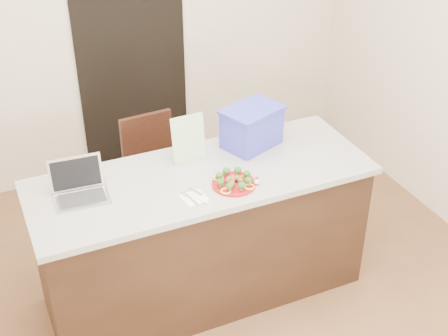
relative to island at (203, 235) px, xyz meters
name	(u,v)px	position (x,y,z in m)	size (l,w,h in m)	color
ground	(219,314)	(0.00, -0.25, -0.46)	(4.00, 4.00, 0.00)	brown
room_shell	(218,82)	(0.00, -0.25, 1.16)	(4.00, 4.00, 4.00)	white
doorway	(132,58)	(0.10, 1.73, 0.54)	(0.90, 0.02, 2.00)	black
island	(203,235)	(0.00, 0.00, 0.00)	(2.06, 0.76, 0.92)	black
plate	(234,184)	(0.13, -0.18, 0.47)	(0.26, 0.26, 0.02)	maroon
meatballs	(233,180)	(0.13, -0.17, 0.49)	(0.10, 0.09, 0.04)	brown
broccoli	(234,178)	(0.13, -0.18, 0.51)	(0.22, 0.22, 0.04)	#184412
pepper_rings	(234,182)	(0.13, -0.18, 0.48)	(0.22, 0.22, 0.01)	#F7FF1A
napkin	(194,198)	(-0.13, -0.21, 0.46)	(0.13, 0.13, 0.01)	silver
fork	(190,197)	(-0.15, -0.20, 0.47)	(0.04, 0.15, 0.00)	silver
knife	(200,197)	(-0.10, -0.23, 0.47)	(0.05, 0.18, 0.01)	white
yogurt_bottle	(257,183)	(0.24, -0.25, 0.48)	(0.03, 0.03, 0.06)	white
laptop	(79,186)	(-0.71, 0.09, 0.51)	(0.31, 0.25, 0.21)	#A8A7AC
leaflet	(188,139)	(-0.01, 0.18, 0.61)	(0.21, 0.00, 0.30)	silver
blue_box	(252,127)	(0.43, 0.20, 0.59)	(0.43, 0.38, 0.26)	#2D32A6
chair	(153,166)	(-0.05, 0.86, 0.04)	(0.41, 0.41, 0.88)	#361910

